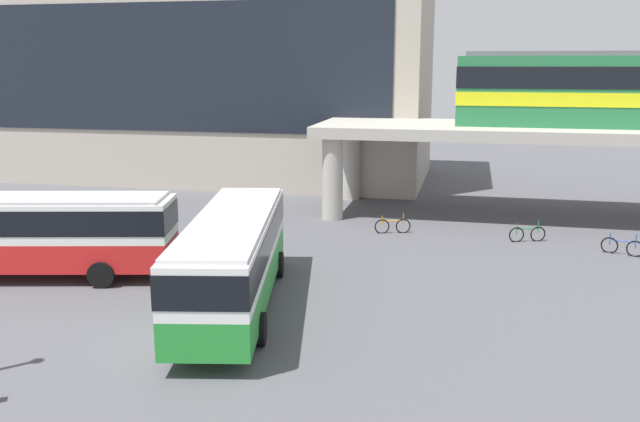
{
  "coord_description": "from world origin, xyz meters",
  "views": [
    {
      "loc": [
        8.34,
        -17.9,
        8.19
      ],
      "look_at": [
        2.34,
        8.96,
        2.2
      ],
      "focal_mm": 38.24,
      "sensor_mm": 36.0,
      "label": 1
    }
  ],
  "objects_px": {
    "bus_main": "(233,252)",
    "bus_secondary": "(28,228)",
    "bicycle_orange": "(393,226)",
    "bicycle_green": "(527,234)",
    "bicycle_blue": "(622,247)",
    "station_building": "(215,77)"
  },
  "relations": [
    {
      "from": "station_building",
      "to": "bus_main",
      "type": "bearing_deg",
      "value": -67.91
    },
    {
      "from": "bicycle_green",
      "to": "bicycle_blue",
      "type": "bearing_deg",
      "value": -20.25
    },
    {
      "from": "bus_secondary",
      "to": "bicycle_blue",
      "type": "distance_m",
      "value": 24.68
    },
    {
      "from": "bus_main",
      "to": "bicycle_green",
      "type": "relative_size",
      "value": 6.64
    },
    {
      "from": "station_building",
      "to": "bus_main",
      "type": "relative_size",
      "value": 2.7
    },
    {
      "from": "bus_secondary",
      "to": "bicycle_orange",
      "type": "height_order",
      "value": "bus_secondary"
    },
    {
      "from": "bus_secondary",
      "to": "bicycle_orange",
      "type": "relative_size",
      "value": 6.55
    },
    {
      "from": "bicycle_blue",
      "to": "bicycle_green",
      "type": "xyz_separation_m",
      "value": [
        -3.88,
        1.43,
        0.0
      ]
    },
    {
      "from": "bus_main",
      "to": "bicycle_blue",
      "type": "height_order",
      "value": "bus_main"
    },
    {
      "from": "station_building",
      "to": "bus_secondary",
      "type": "bearing_deg",
      "value": -85.48
    },
    {
      "from": "bicycle_orange",
      "to": "station_building",
      "type": "bearing_deg",
      "value": 134.7
    },
    {
      "from": "station_building",
      "to": "bicycle_orange",
      "type": "relative_size",
      "value": 17.71
    },
    {
      "from": "bus_secondary",
      "to": "bicycle_green",
      "type": "relative_size",
      "value": 6.65
    },
    {
      "from": "station_building",
      "to": "bus_secondary",
      "type": "relative_size",
      "value": 2.7
    },
    {
      "from": "bicycle_orange",
      "to": "bicycle_green",
      "type": "bearing_deg",
      "value": -2.27
    },
    {
      "from": "station_building",
      "to": "bicycle_green",
      "type": "bearing_deg",
      "value": -35.78
    },
    {
      "from": "bus_secondary",
      "to": "bicycle_orange",
      "type": "distance_m",
      "value": 16.49
    },
    {
      "from": "bicycle_blue",
      "to": "bicycle_green",
      "type": "height_order",
      "value": "same"
    },
    {
      "from": "bus_main",
      "to": "bus_secondary",
      "type": "relative_size",
      "value": 1.0
    },
    {
      "from": "bus_main",
      "to": "bus_secondary",
      "type": "bearing_deg",
      "value": 170.36
    },
    {
      "from": "station_building",
      "to": "bicycle_green",
      "type": "xyz_separation_m",
      "value": [
        21.24,
        -15.31,
        -6.83
      ]
    },
    {
      "from": "bicycle_blue",
      "to": "bicycle_orange",
      "type": "bearing_deg",
      "value": 170.65
    }
  ]
}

